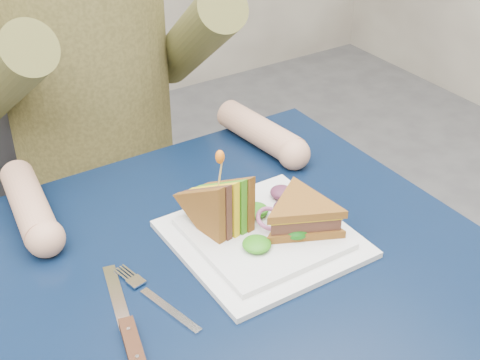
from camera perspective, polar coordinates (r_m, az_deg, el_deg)
table at (r=1.05m, az=0.16°, el=-10.63°), size 0.75×0.75×0.73m
chair at (r=1.61m, az=-12.89°, el=0.75°), size 0.42×0.40×0.93m
diner at (r=1.35m, az=-13.07°, el=12.12°), size 0.54×0.59×0.74m
plate at (r=1.04m, az=1.96°, el=-4.86°), size 0.26×0.26×0.02m
sandwich_flat at (r=1.03m, az=5.32°, el=-2.96°), size 0.19×0.19×0.05m
sandwich_upright at (r=1.02m, az=-1.64°, el=-2.44°), size 0.09×0.15×0.15m
fork at (r=0.95m, az=-7.04°, el=-10.11°), size 0.05×0.18×0.01m
knife at (r=0.90m, az=-9.38°, el=-13.02°), size 0.07×0.22×0.02m
toothpick at (r=0.99m, az=-1.70°, el=0.59°), size 0.01×0.01×0.06m
toothpick_frill at (r=0.97m, az=-1.72°, el=1.99°), size 0.01×0.01×0.02m
lettuce_spill at (r=1.03m, az=1.90°, el=-3.56°), size 0.15×0.13×0.02m
onion_ring at (r=1.03m, az=2.52°, el=-3.30°), size 0.04×0.04×0.02m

